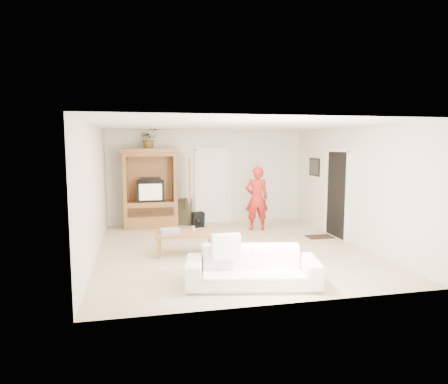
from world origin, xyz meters
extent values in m
plane|color=tan|center=(0.00, 0.00, 0.00)|extent=(6.00, 6.00, 0.00)
plane|color=white|center=(0.00, 0.00, 2.60)|extent=(6.00, 6.00, 0.00)
plane|color=silver|center=(0.00, 3.00, 1.30)|extent=(5.50, 0.00, 5.50)
plane|color=silver|center=(0.00, -3.00, 1.30)|extent=(5.50, 0.00, 5.50)
plane|color=silver|center=(-2.75, 0.00, 1.30)|extent=(0.00, 6.00, 6.00)
plane|color=silver|center=(2.75, 0.00, 1.30)|extent=(0.00, 6.00, 6.00)
cube|color=brown|center=(-1.60, 2.65, 0.35)|extent=(1.40, 0.60, 0.70)
cube|color=brown|center=(-2.25, 2.65, 1.30)|extent=(0.10, 0.60, 1.20)
cube|color=brown|center=(-0.95, 2.65, 1.30)|extent=(0.10, 0.60, 1.20)
cube|color=brown|center=(-1.60, 2.92, 1.30)|extent=(1.40, 0.06, 1.20)
cube|color=brown|center=(-1.60, 2.65, 1.95)|extent=(1.40, 0.60, 0.10)
cube|color=brown|center=(-1.60, 2.65, 2.05)|extent=(1.52, 0.68, 0.10)
cube|color=brown|center=(-0.62, 2.18, 1.30)|extent=(0.16, 0.67, 1.15)
cube|color=black|center=(-1.60, 2.68, 0.97)|extent=(0.70, 0.52, 0.55)
cube|color=tan|center=(-1.60, 2.41, 0.98)|extent=(0.58, 0.02, 0.42)
cube|color=black|center=(-1.60, 2.65, 1.29)|extent=(0.55, 0.35, 0.08)
cube|color=#925D32|center=(-1.60, 2.37, 0.45)|extent=(1.19, 0.03, 0.25)
cube|color=white|center=(0.15, 2.97, 1.02)|extent=(0.85, 0.05, 2.04)
cube|color=black|center=(2.73, 0.60, 1.02)|extent=(0.05, 0.90, 2.04)
cube|color=black|center=(2.73, 1.90, 1.60)|extent=(0.03, 0.60, 0.48)
cube|color=#382316|center=(2.30, 0.60, 0.01)|extent=(0.60, 0.40, 0.02)
imported|color=#4C7238|center=(-1.60, 2.63, 2.36)|extent=(0.53, 0.47, 0.52)
imported|color=#A81F16|center=(1.06, 1.70, 0.82)|extent=(0.63, 0.45, 1.65)
imported|color=white|center=(-0.20, -2.20, 0.30)|extent=(2.18, 1.18, 0.60)
cube|color=#925D32|center=(-1.01, -0.16, 0.42)|extent=(1.26, 0.75, 0.07)
cube|color=#925D32|center=(-1.55, -0.37, 0.19)|extent=(0.07, 0.07, 0.39)
cube|color=#925D32|center=(-1.52, 0.13, 0.19)|extent=(0.07, 0.07, 0.39)
cube|color=#925D32|center=(-0.50, -0.45, 0.19)|extent=(0.07, 0.07, 0.39)
cube|color=#925D32|center=(-0.46, 0.05, 0.19)|extent=(0.07, 0.07, 0.39)
cube|color=#EC4E65|center=(-1.32, -0.16, 0.49)|extent=(0.41, 0.32, 0.08)
cylinder|color=tan|center=(-0.84, -0.10, 0.50)|extent=(0.08, 0.08, 0.10)
camera|label=1|loc=(-1.93, -8.04, 2.22)|focal=32.00mm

